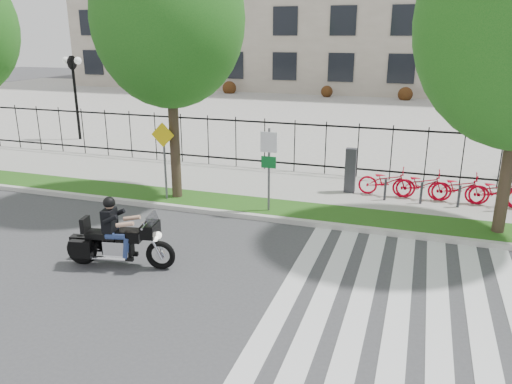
% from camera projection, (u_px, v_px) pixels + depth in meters
% --- Properties ---
extents(ground, '(120.00, 120.00, 0.00)m').
position_uv_depth(ground, '(191.00, 280.00, 11.10)').
color(ground, '#3B3B3E').
rests_on(ground, ground).
extents(curb, '(60.00, 0.20, 0.15)m').
position_uv_depth(curb, '(251.00, 216.00, 14.79)').
color(curb, '#BAB9AF').
rests_on(curb, ground).
extents(grass_verge, '(60.00, 1.50, 0.15)m').
position_uv_depth(grass_verge, '(260.00, 207.00, 15.55)').
color(grass_verge, '#225515').
rests_on(grass_verge, ground).
extents(sidewalk, '(60.00, 3.50, 0.15)m').
position_uv_depth(sidewalk, '(282.00, 185.00, 17.81)').
color(sidewalk, gray).
rests_on(sidewalk, ground).
extents(plaza, '(80.00, 34.00, 0.10)m').
position_uv_depth(plaza, '(352.00, 114.00, 33.68)').
color(plaza, gray).
rests_on(plaza, ground).
extents(crosswalk_stripes, '(5.70, 8.00, 0.01)m').
position_uv_depth(crosswalk_stripes, '(418.00, 317.00, 9.64)').
color(crosswalk_stripes, silver).
rests_on(crosswalk_stripes, ground).
extents(iron_fence, '(30.00, 0.06, 2.00)m').
position_uv_depth(iron_fence, '(295.00, 146.00, 19.07)').
color(iron_fence, black).
rests_on(iron_fence, sidewalk).
extents(lamp_post_left, '(1.06, 0.70, 4.25)m').
position_uv_depth(lamp_post_left, '(74.00, 77.00, 24.61)').
color(lamp_post_left, black).
rests_on(lamp_post_left, ground).
extents(street_tree_1, '(4.57, 4.57, 8.14)m').
position_uv_depth(street_tree_1, '(169.00, 19.00, 14.73)').
color(street_tree_1, '#37271E').
rests_on(street_tree_1, grass_verge).
extents(sign_pole_regulatory, '(0.50, 0.09, 2.50)m').
position_uv_depth(sign_pole_regulatory, '(269.00, 159.00, 14.60)').
color(sign_pole_regulatory, '#59595B').
rests_on(sign_pole_regulatory, grass_verge).
extents(sign_pole_warning, '(0.78, 0.09, 2.49)m').
position_uv_depth(sign_pole_warning, '(164.00, 151.00, 15.64)').
color(sign_pole_warning, '#59595B').
rests_on(sign_pole_warning, grass_verge).
extents(motorcycle_rider, '(2.66, 1.00, 2.06)m').
position_uv_depth(motorcycle_rider, '(119.00, 239.00, 11.59)').
color(motorcycle_rider, black).
rests_on(motorcycle_rider, ground).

